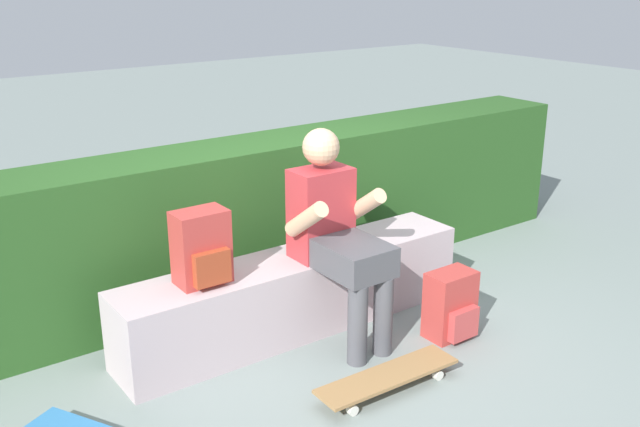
{
  "coord_description": "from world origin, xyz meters",
  "views": [
    {
      "loc": [
        -2.16,
        -2.85,
        2.07
      ],
      "look_at": [
        0.25,
        0.49,
        0.65
      ],
      "focal_mm": 40.73,
      "sensor_mm": 36.0,
      "label": 1
    }
  ],
  "objects": [
    {
      "name": "ground_plane",
      "position": [
        0.0,
        0.0,
        0.0
      ],
      "size": [
        24.0,
        24.0,
        0.0
      ],
      "primitive_type": "plane",
      "color": "gray"
    },
    {
      "name": "person_skater",
      "position": [
        0.14,
        0.18,
        0.66
      ],
      "size": [
        0.49,
        0.62,
        1.21
      ],
      "color": "#B73338",
      "rests_on": "ground"
    },
    {
      "name": "backpack_on_ground",
      "position": [
        0.68,
        -0.22,
        0.19
      ],
      "size": [
        0.28,
        0.23,
        0.4
      ],
      "color": "#B23833",
      "rests_on": "ground"
    },
    {
      "name": "hedge_row",
      "position": [
        -0.17,
        1.08,
        0.49
      ],
      "size": [
        5.91,
        0.52,
        0.99
      ],
      "color": "#27501F",
      "rests_on": "ground"
    },
    {
      "name": "backpack_on_bench",
      "position": [
        -0.6,
        0.38,
        0.66
      ],
      "size": [
        0.28,
        0.23,
        0.4
      ],
      "color": "#B23833",
      "rests_on": "bench_main"
    },
    {
      "name": "skateboard_near_person",
      "position": [
        0.01,
        -0.44,
        0.07
      ],
      "size": [
        0.81,
        0.22,
        0.09
      ],
      "color": "olive",
      "rests_on": "ground"
    },
    {
      "name": "bench_main",
      "position": [
        0.0,
        0.39,
        0.23
      ],
      "size": [
        2.2,
        0.4,
        0.46
      ],
      "color": "#B8A5AA",
      "rests_on": "ground"
    }
  ]
}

